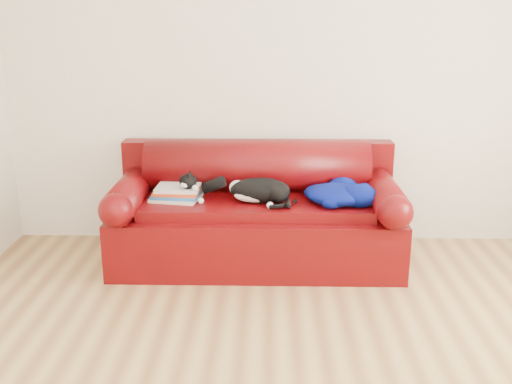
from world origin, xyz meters
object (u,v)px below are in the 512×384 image
(sofa_base, at_px, (256,231))
(cat, at_px, (259,191))
(book_stack, at_px, (177,193))
(blanket, at_px, (339,193))

(sofa_base, height_order, cat, cat)
(book_stack, bearing_deg, blanket, -2.44)
(book_stack, height_order, cat, cat)
(sofa_base, xyz_separation_m, book_stack, (-0.58, -0.05, 0.31))
(cat, bearing_deg, blanket, 23.95)
(cat, distance_m, blanket, 0.58)
(book_stack, relative_size, cat, 0.65)
(blanket, bearing_deg, cat, -179.65)
(sofa_base, bearing_deg, cat, -79.32)
(sofa_base, distance_m, cat, 0.36)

